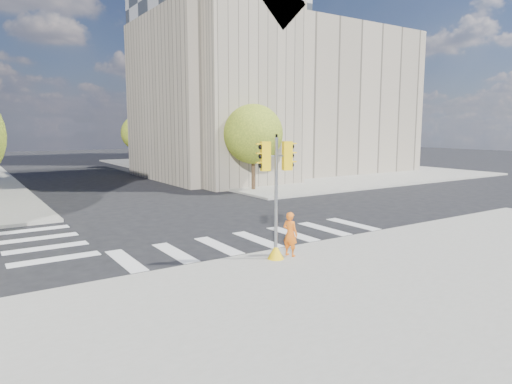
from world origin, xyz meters
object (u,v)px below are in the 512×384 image
at_px(traffic_signal, 276,208).
at_px(photographer, 290,234).
at_px(lamp_far, 163,127).
at_px(lamp_near, 231,127).

height_order(traffic_signal, photographer, traffic_signal).
bearing_deg(photographer, traffic_signal, 73.38).
height_order(lamp_far, photographer, lamp_far).
distance_m(lamp_near, lamp_far, 14.00).
height_order(lamp_near, traffic_signal, lamp_near).
distance_m(lamp_near, traffic_signal, 21.38).
relative_size(lamp_near, traffic_signal, 1.95).
distance_m(lamp_near, photographer, 21.25).
height_order(lamp_near, photographer, lamp_near).
relative_size(traffic_signal, photographer, 2.71).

